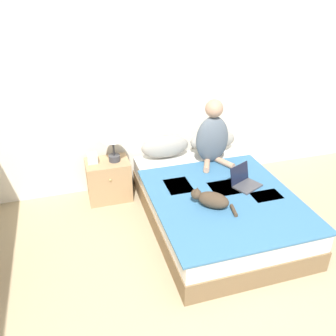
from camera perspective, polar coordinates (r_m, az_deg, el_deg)
wall_back at (r=4.42m, az=-0.91°, el=12.78°), size 5.83×0.05×2.55m
bed at (r=4.02m, az=7.61°, el=-5.95°), size 1.48×2.08×0.45m
pillow_near at (r=4.46m, az=-0.48°, el=3.47°), size 0.61×0.24×0.28m
pillow_far at (r=4.67m, az=7.16°, el=4.41°), size 0.61×0.24×0.28m
person_sitting at (r=4.30m, az=7.16°, el=5.08°), size 0.41×0.40×0.78m
cat_tabby at (r=3.54m, az=6.94°, el=-5.02°), size 0.39×0.39×0.17m
laptop_open at (r=3.97m, az=12.19°, el=-2.14°), size 0.36×0.35×0.22m
nightstand at (r=4.45m, az=-9.49°, el=-1.88°), size 0.52×0.40×0.51m
table_lamp at (r=4.19m, az=-8.88°, el=5.13°), size 0.28×0.28×0.45m
tissue_box at (r=4.31m, az=-12.04°, el=1.55°), size 0.12×0.12×0.14m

